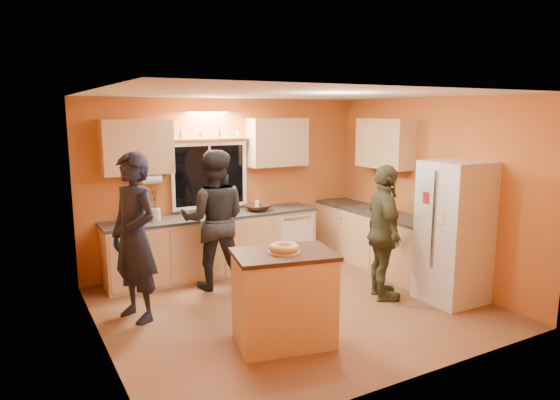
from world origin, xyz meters
TOP-DOWN VIEW (x-y plane):
  - ground at (0.00, 0.00)m, footprint 4.50×4.50m
  - room_shell at (0.12, 0.41)m, footprint 4.54×4.04m
  - back_counter at (0.01, 1.70)m, footprint 4.23×0.62m
  - right_counter at (1.95, 0.50)m, footprint 0.62×1.84m
  - refrigerator at (1.89, -0.80)m, footprint 0.72×0.70m
  - island at (-0.59, -0.81)m, footprint 1.14×0.90m
  - bundt_pastry at (-0.59, -0.81)m, footprint 0.31×0.31m
  - person_left at (-1.77, 0.58)m, footprint 0.70×0.84m
  - person_center at (-0.57, 1.15)m, footprint 1.14×1.04m
  - person_right at (1.16, -0.32)m, footprint 0.80×1.11m
  - mixing_bowl at (0.34, 1.65)m, footprint 0.46×0.46m
  - utensil_crock at (-1.22, 1.71)m, footprint 0.14×0.14m
  - potted_plant at (1.88, 0.60)m, footprint 0.35×0.31m
  - red_box at (1.95, 0.44)m, footprint 0.18×0.15m

SIDE VIEW (x-z plane):
  - ground at x=0.00m, z-range 0.00..0.00m
  - back_counter at x=0.01m, z-range 0.00..0.90m
  - right_counter at x=1.95m, z-range 0.00..0.90m
  - island at x=-0.59m, z-range 0.01..0.99m
  - person_right at x=1.16m, z-range 0.00..1.75m
  - refrigerator at x=1.89m, z-range 0.00..1.80m
  - red_box at x=1.95m, z-range 0.90..0.97m
  - mixing_bowl at x=0.34m, z-range 0.90..1.00m
  - person_center at x=-0.57m, z-range 0.00..1.90m
  - person_left at x=-1.77m, z-range 0.00..1.96m
  - utensil_crock at x=-1.22m, z-range 0.90..1.07m
  - bundt_pastry at x=-0.59m, z-range 0.99..1.08m
  - potted_plant at x=1.88m, z-range 0.90..1.23m
  - room_shell at x=0.12m, z-range 0.31..2.92m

